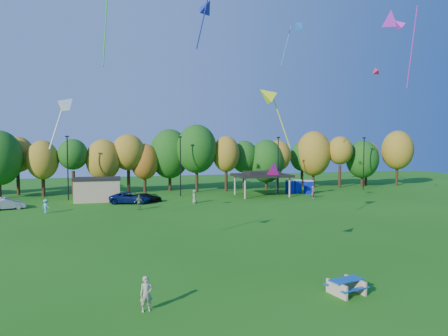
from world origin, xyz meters
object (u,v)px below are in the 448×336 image
object	(u,v)px
car_b	(8,204)
car_a	(3,202)
picnic_table	(346,285)
porta_potties	(299,187)
car_d	(146,198)
car_c	(131,198)
kite_flyer	(146,294)

from	to	relation	value
car_b	car_a	bearing A→B (deg)	17.32
car_a	picnic_table	bearing A→B (deg)	-142.70
porta_potties	picnic_table	distance (m)	43.42
picnic_table	car_d	bearing A→B (deg)	89.41
car_c	car_d	bearing A→B (deg)	-67.17
picnic_table	car_d	xyz separation A→B (m)	(-7.53, 36.47, 0.17)
kite_flyer	car_b	bearing A→B (deg)	102.97
kite_flyer	car_d	size ratio (longest dim) A/B	0.38
car_a	car_b	size ratio (longest dim) A/B	1.14
porta_potties	kite_flyer	distance (m)	47.89
picnic_table	kite_flyer	size ratio (longest dim) A/B	1.26
porta_potties	car_b	size ratio (longest dim) A/B	0.97
picnic_table	car_b	bearing A→B (deg)	112.28
picnic_table	kite_flyer	distance (m)	10.38
porta_potties	car_c	distance (m)	26.73
kite_flyer	car_b	world-z (taller)	kite_flyer
car_c	car_d	distance (m)	2.07
car_d	porta_potties	bearing A→B (deg)	-99.94
picnic_table	car_c	distance (m)	37.43
car_c	car_d	xyz separation A→B (m)	(2.04, 0.29, -0.12)
porta_potties	car_c	bearing A→B (deg)	-171.78
picnic_table	kite_flyer	world-z (taller)	kite_flyer
porta_potties	car_d	xyz separation A→B (m)	(-24.41, -3.53, -0.46)
car_a	car_c	bearing A→B (deg)	-87.64
picnic_table	car_c	world-z (taller)	car_c
porta_potties	car_c	xyz separation A→B (m)	(-26.45, -3.82, -0.33)
car_d	picnic_table	bearing A→B (deg)	173.51
picnic_table	car_a	size ratio (longest dim) A/B	0.48
picnic_table	car_c	size ratio (longest dim) A/B	0.39
picnic_table	car_b	distance (m)	42.54
kite_flyer	car_b	distance (m)	37.09
picnic_table	car_a	xyz separation A→B (m)	(-24.95, 36.30, 0.28)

